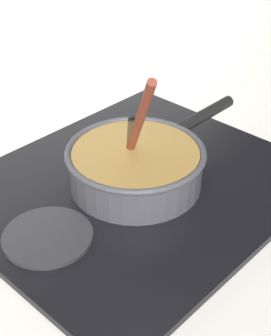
% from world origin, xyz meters
% --- Properties ---
extents(ground, '(2.40, 1.60, 0.04)m').
position_xyz_m(ground, '(0.00, 0.00, -0.02)').
color(ground, beige).
extents(hob_plate, '(0.56, 0.48, 0.01)m').
position_xyz_m(hob_plate, '(0.02, 0.25, 0.01)').
color(hob_plate, black).
rests_on(hob_plate, ground).
extents(burner_ring, '(0.16, 0.16, 0.01)m').
position_xyz_m(burner_ring, '(0.02, 0.25, 0.02)').
color(burner_ring, '#592D0C').
rests_on(burner_ring, hob_plate).
extents(spare_burner, '(0.14, 0.14, 0.01)m').
position_xyz_m(spare_burner, '(-0.17, 0.25, 0.01)').
color(spare_burner, '#262628').
rests_on(spare_burner, hob_plate).
extents(cooking_pan, '(0.38, 0.23, 0.24)m').
position_xyz_m(cooking_pan, '(0.02, 0.25, 0.05)').
color(cooking_pan, '#38383D').
rests_on(cooking_pan, hob_plate).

